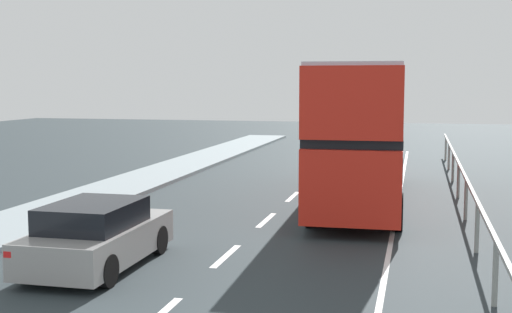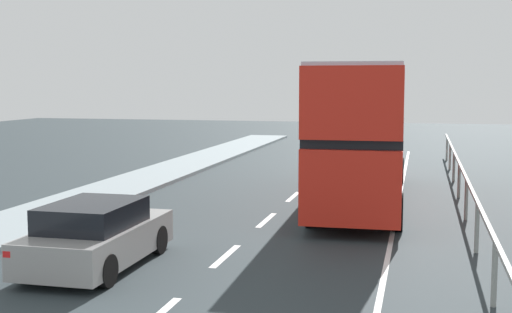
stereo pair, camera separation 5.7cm
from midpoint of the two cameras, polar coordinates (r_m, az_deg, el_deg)
The scene contains 4 objects.
lane_paint_markings at distance 15.72m, azimuth 6.09°, elevation -7.90°, with size 3.65×46.00×0.01m.
bridge_side_railing at distance 16.08m, azimuth 18.24°, elevation -4.39°, with size 0.10×42.00×1.18m.
double_decker_bus_red at distance 21.92m, azimuth 9.16°, elevation 2.19°, with size 2.76×11.51×4.34m.
hatchback_car_near at distance 14.53m, azimuth -13.16°, elevation -6.49°, with size 1.85×4.01×1.40m.
Camera 2 is at (4.14, -6.76, 3.82)m, focal length 47.54 mm.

